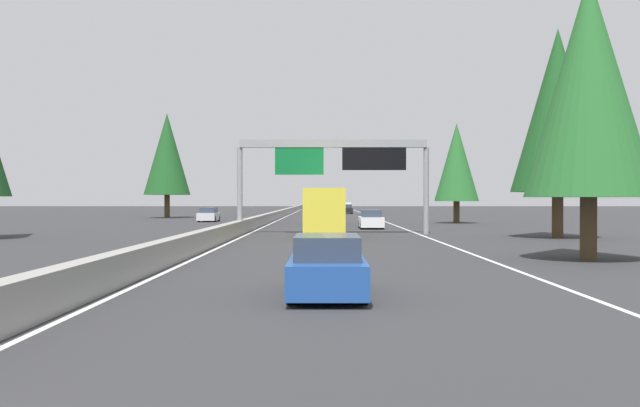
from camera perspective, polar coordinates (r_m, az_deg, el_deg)
ground_plane at (r=65.01m, az=-4.32°, el=-1.68°), size 320.00×320.00×0.00m
median_barrier at (r=84.96m, az=-3.42°, el=-0.89°), size 180.00×0.56×0.90m
shoulder_stripe_right at (r=75.05m, az=5.11°, el=-1.40°), size 160.00×0.16×0.01m
shoulder_stripe_median at (r=74.96m, az=-3.51°, el=-1.40°), size 160.00×0.16×0.01m
sign_gantry_overhead at (r=46.12m, az=1.28°, el=3.64°), size 0.50×12.68×6.23m
sedan_far_center at (r=16.81m, az=0.58°, el=-5.25°), size 4.40×1.80×1.47m
box_truck_mid_center at (r=42.88m, az=0.34°, el=-0.59°), size 8.50×2.40×2.95m
sedan_distant_a at (r=54.99m, az=4.17°, el=-1.34°), size 4.40×1.80×1.47m
minivan_mid_right at (r=122.88m, az=2.04°, el=-0.27°), size 5.00×1.95×1.69m
bus_mid_left at (r=63.42m, az=0.59°, el=-0.18°), size 11.50×2.55×3.10m
sedan_near_center at (r=110.15m, az=2.19°, el=-0.48°), size 4.40×1.80×1.47m
pickup_far_left at (r=95.55m, az=0.30°, el=-0.47°), size 5.60×2.00×1.86m
sedan_far_right at (r=81.52m, az=0.25°, el=-0.78°), size 4.40×1.80×1.47m
oncoming_near at (r=72.57m, az=-9.06°, el=-0.93°), size 4.40×1.80×1.47m
conifer_right_foreground at (r=28.72m, az=21.09°, el=8.96°), size 4.80×4.80×10.91m
conifer_right_near at (r=44.45m, az=18.84°, el=7.20°), size 5.52×5.52×12.54m
conifer_right_mid at (r=68.34m, az=11.09°, el=3.32°), size 4.24×4.24×9.63m
conifer_left_mid at (r=88.19m, az=-12.38°, el=3.96°), size 5.68×5.68×12.91m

